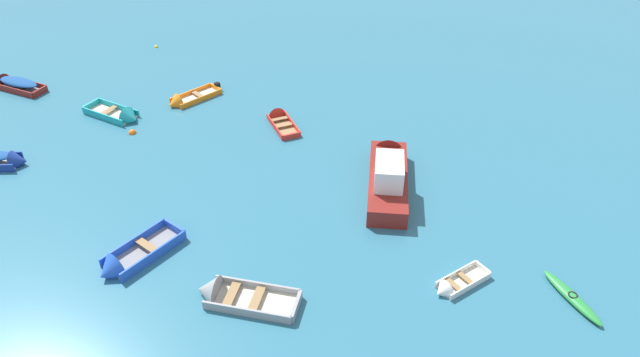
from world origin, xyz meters
name	(u,v)px	position (x,y,z in m)	size (l,w,h in m)	color
motor_launch_maroon_outer_right	(388,173)	(3.49, 18.55, 0.71)	(2.77, 7.23, 2.47)	maroon
rowboat_orange_far_right	(183,101)	(-10.59, 24.24, 0.16)	(2.98, 3.73, 1.16)	beige
rowboat_blue_cluster_inner	(125,262)	(-6.78, 9.79, 0.23)	(2.99, 4.33, 1.36)	gray
rowboat_red_back_row_left	(278,118)	(-3.98, 23.55, 0.15)	(2.81, 3.28, 1.07)	#99754C
rowboat_turquoise_outer_left	(123,116)	(-13.34, 21.43, 0.20)	(4.13, 2.37, 1.31)	beige
rowboat_grey_back_row_center	(225,294)	(-1.86, 9.08, 0.20)	(4.30, 1.64, 1.42)	beige
rowboat_white_back_row_right	(451,287)	(7.17, 11.76, 0.14)	(2.47, 2.59, 0.85)	beige
kayak_green_distant_center	(572,297)	(12.02, 12.33, 0.15)	(2.42, 2.97, 0.32)	#288C3D
rowboat_maroon_midfield_right	(12,83)	(-22.71, 23.55, 0.34)	(4.35, 2.01, 1.18)	gray
mooring_buoy_far_field	(156,47)	(-16.43, 32.08, 0.00)	(0.31, 0.31, 0.31)	yellow
mooring_buoy_central	(132,133)	(-11.99, 20.06, 0.00)	(0.47, 0.47, 0.47)	orange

